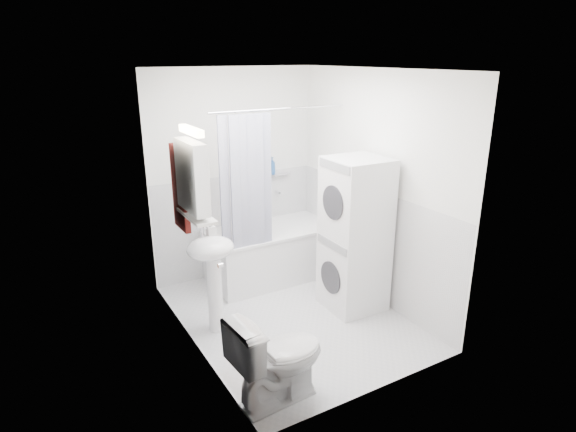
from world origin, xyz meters
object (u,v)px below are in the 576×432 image
toilet (278,358)px  sink (212,263)px  washer_dryer (355,235)px  bathtub (276,249)px

toilet → sink: bearing=-1.7°
sink → washer_dryer: (1.43, -0.27, 0.09)m
bathtub → toilet: bearing=-118.6°
bathtub → sink: (-1.09, -0.76, 0.37)m
bathtub → toilet: 2.19m
washer_dryer → toilet: (-1.38, -0.89, -0.43)m
bathtub → sink: size_ratio=1.54×
bathtub → washer_dryer: (0.34, -1.03, 0.45)m
bathtub → washer_dryer: 1.18m
bathtub → toilet: size_ratio=2.15×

